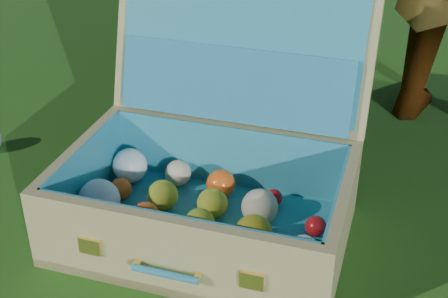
# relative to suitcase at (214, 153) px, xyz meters

# --- Properties ---
(ground) EXTENTS (60.00, 60.00, 0.00)m
(ground) POSITION_rel_suitcase_xyz_m (-0.07, -0.08, -0.18)
(ground) COLOR #215114
(ground) RESTS_ON ground
(suitcase) EXTENTS (0.80, 0.76, 0.62)m
(suitcase) POSITION_rel_suitcase_xyz_m (0.00, 0.00, 0.00)
(suitcase) COLOR tan
(suitcase) RESTS_ON ground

